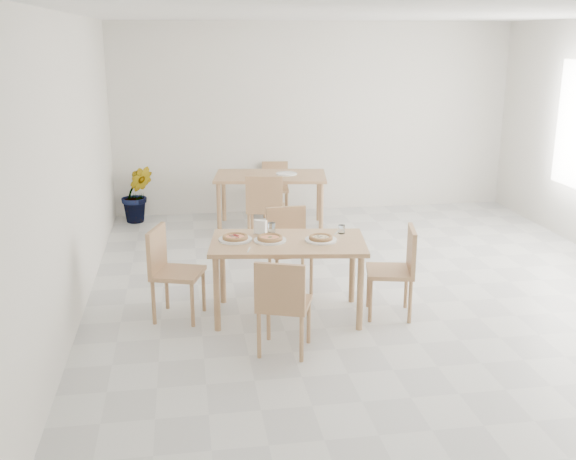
{
  "coord_description": "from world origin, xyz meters",
  "views": [
    {
      "loc": [
        -1.97,
        -6.46,
        2.6
      ],
      "look_at": [
        -1.04,
        -0.52,
        0.86
      ],
      "focal_mm": 42.0,
      "sensor_mm": 36.0,
      "label": 1
    }
  ],
  "objects": [
    {
      "name": "potted_plant",
      "position": [
        -2.65,
        3.15,
        0.41
      ],
      "size": [
        0.48,
        0.41,
        0.82
      ],
      "primitive_type": "imported",
      "rotation": [
        0.0,
        0.0,
        0.09
      ],
      "color": "#397021",
      "rests_on": "ground"
    },
    {
      "name": "pizza_pepperoni",
      "position": [
        -1.53,
        -0.43,
        0.78
      ],
      "size": [
        0.28,
        0.28,
        0.03
      ],
      "rotation": [
        0.0,
        0.0,
        0.19
      ],
      "color": "tan",
      "rests_on": "plate_pepperoni"
    },
    {
      "name": "plate_pepperoni",
      "position": [
        -1.53,
        -0.43,
        0.76
      ],
      "size": [
        0.31,
        0.31,
        0.02
      ],
      "primitive_type": "cylinder",
      "color": "white",
      "rests_on": "main_table"
    },
    {
      "name": "napkin_holder",
      "position": [
        -1.27,
        -0.28,
        0.82
      ],
      "size": [
        0.15,
        0.13,
        0.15
      ],
      "rotation": [
        0.0,
        0.0,
        -0.57
      ],
      "color": "silver",
      "rests_on": "main_table"
    },
    {
      "name": "chair_back_s",
      "position": [
        -0.98,
        1.74,
        0.54
      ],
      "size": [
        0.54,
        0.54,
        0.93
      ],
      "rotation": [
        0.0,
        0.0,
        2.94
      ],
      "color": "tan",
      "rests_on": "ground"
    },
    {
      "name": "main_table",
      "position": [
        -1.04,
        -0.52,
        0.66
      ],
      "size": [
        1.54,
        1.01,
        0.75
      ],
      "rotation": [
        0.0,
        0.0,
        -0.14
      ],
      "color": "tan",
      "rests_on": "ground"
    },
    {
      "name": "tumbler_b",
      "position": [
        -0.49,
        -0.36,
        0.79
      ],
      "size": [
        0.06,
        0.06,
        0.08
      ],
      "primitive_type": "cylinder",
      "color": "white",
      "rests_on": "main_table"
    },
    {
      "name": "plate_margherita",
      "position": [
        -1.21,
        -0.5,
        0.76
      ],
      "size": [
        0.3,
        0.3,
        0.02
      ],
      "primitive_type": "cylinder",
      "color": "white",
      "rests_on": "main_table"
    },
    {
      "name": "fork_a",
      "position": [
        -1.43,
        -0.75,
        0.75
      ],
      "size": [
        0.05,
        0.16,
        0.01
      ],
      "primitive_type": "cube",
      "rotation": [
        0.0,
        0.0,
        -0.24
      ],
      "color": "silver",
      "rests_on": "main_table"
    },
    {
      "name": "chair_south",
      "position": [
        -1.22,
        -1.33,
        0.49
      ],
      "size": [
        0.54,
        0.54,
        0.84
      ],
      "rotation": [
        0.0,
        0.0,
        2.79
      ],
      "color": "tan",
      "rests_on": "ground"
    },
    {
      "name": "chair_east",
      "position": [
        -0.0,
        -0.67,
        0.5
      ],
      "size": [
        0.51,
        0.51,
        0.87
      ],
      "rotation": [
        0.0,
        0.0,
        -1.79
      ],
      "color": "tan",
      "rests_on": "ground"
    },
    {
      "name": "chair_back_n",
      "position": [
        -0.63,
        3.3,
        0.45
      ],
      "size": [
        0.43,
        0.43,
        0.78
      ],
      "rotation": [
        0.0,
        0.0,
        -0.11
      ],
      "color": "tan",
      "rests_on": "ground"
    },
    {
      "name": "pizza_margherita",
      "position": [
        -1.21,
        -0.5,
        0.78
      ],
      "size": [
        0.3,
        0.3,
        0.03
      ],
      "rotation": [
        0.0,
        0.0,
        -0.32
      ],
      "color": "tan",
      "rests_on": "plate_margherita"
    },
    {
      "name": "fork_b",
      "position": [
        -0.53,
        -0.33,
        0.75
      ],
      "size": [
        0.09,
        0.16,
        0.01
      ],
      "primitive_type": "cube",
      "rotation": [
        0.0,
        0.0,
        -0.45
      ],
      "color": "silver",
      "rests_on": "main_table"
    },
    {
      "name": "pizza_mushroom",
      "position": [
        -0.74,
        -0.57,
        0.78
      ],
      "size": [
        0.29,
        0.29,
        0.03
      ],
      "rotation": [
        0.0,
        0.0,
        0.34
      ],
      "color": "tan",
      "rests_on": "plate_mushroom"
    },
    {
      "name": "tumbler_a",
      "position": [
        -1.16,
        -0.22,
        0.8
      ],
      "size": [
        0.07,
        0.07,
        0.1
      ],
      "primitive_type": "cylinder",
      "color": "white",
      "rests_on": "main_table"
    },
    {
      "name": "chair_north",
      "position": [
        -0.92,
        0.23,
        0.5
      ],
      "size": [
        0.46,
        0.46,
        0.86
      ],
      "rotation": [
        0.0,
        0.0,
        0.08
      ],
      "color": "tan",
      "rests_on": "ground"
    },
    {
      "name": "plate_empty",
      "position": [
        -0.58,
        2.57,
        0.76
      ],
      "size": [
        0.29,
        0.29,
        0.02
      ],
      "primitive_type": "cylinder",
      "color": "white",
      "rests_on": "second_table"
    },
    {
      "name": "chair_west",
      "position": [
        -2.15,
        -0.38,
        0.51
      ],
      "size": [
        0.55,
        0.55,
        0.88
      ],
      "rotation": [
        0.0,
        0.0,
        1.26
      ],
      "color": "tan",
      "rests_on": "ground"
    },
    {
      "name": "plate_mushroom",
      "position": [
        -0.74,
        -0.57,
        0.76
      ],
      "size": [
        0.3,
        0.3,
        0.02
      ],
      "primitive_type": "cylinder",
      "color": "white",
      "rests_on": "main_table"
    },
    {
      "name": "second_table",
      "position": [
        -0.8,
        2.57,
        0.67
      ],
      "size": [
        1.62,
        1.08,
        0.75
      ],
      "rotation": [
        0.0,
        0.0,
        -0.15
      ],
      "color": "tan",
      "rests_on": "ground"
    }
  ]
}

